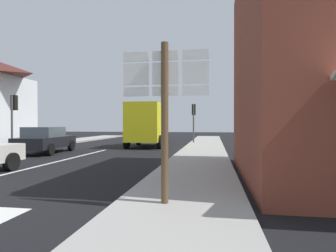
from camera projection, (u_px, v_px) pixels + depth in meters
name	position (u px, v px, depth m)	size (l,w,h in m)	color
ground_plane	(92.00, 153.00, 15.76)	(80.00, 80.00, 0.00)	black
sidewalk_right	(200.00, 159.00, 12.81)	(2.59, 44.00, 0.14)	#9E9B96
lane_centre_stripe	(51.00, 163.00, 11.81)	(0.16, 12.00, 0.01)	silver
sedan_far	(46.00, 140.00, 15.84)	(2.29, 4.35, 1.47)	black
delivery_truck	(147.00, 124.00, 20.12)	(2.62, 5.07, 3.05)	yellow
route_sign_post	(165.00, 105.00, 5.41)	(1.66, 0.14, 3.20)	brown
traffic_light_near_left	(14.00, 110.00, 16.90)	(0.30, 0.49, 3.36)	#47474C
traffic_light_far_right	(194.00, 114.00, 23.17)	(0.30, 0.49, 3.25)	#47474C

